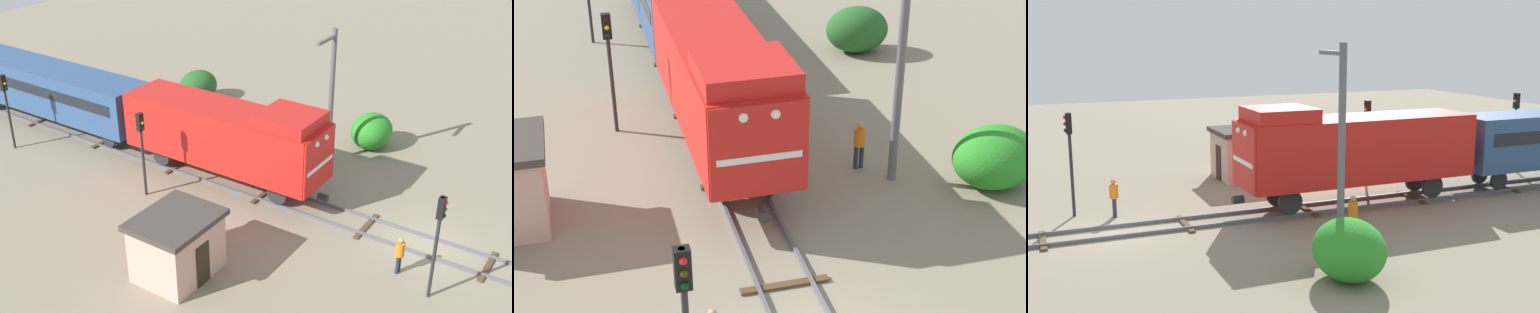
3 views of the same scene
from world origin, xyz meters
The scene contains 13 objects.
ground_plane centered at (0.00, 0.00, 0.00)m, with size 101.05×101.05×0.00m, color gray.
railway_track centered at (0.00, 0.00, 0.07)m, with size 2.40×67.37×0.16m.
locomotive centered at (0.00, 10.75, 2.77)m, with size 2.90×11.60×4.60m.
passenger_car_leading centered at (0.00, 24.08, 2.52)m, with size 2.84×14.00×3.66m.
traffic_signal_near centered at (-3.20, -1.36, 3.15)m, with size 0.32×0.34×4.56m.
traffic_signal_mid centered at (-3.40, 13.43, 3.10)m, with size 0.32×0.34×4.48m.
traffic_signal_far centered at (-3.60, 23.49, 3.10)m, with size 0.32×0.34×4.47m.
worker_near_track centered at (-2.40, 0.27, 1.00)m, with size 0.38×0.38×1.70m.
worker_by_signal centered at (4.20, 8.44, 1.00)m, with size 0.38×0.38×1.70m.
catenary_mast centered at (4.94, 7.47, 4.04)m, with size 1.94×0.28×7.60m.
relay_hut centered at (-7.50, 7.90, 1.39)m, with size 3.50×2.90×2.74m.
bush_near centered at (8.14, 19.09, 1.05)m, with size 2.90×2.37×2.11m, color #255C26.
bush_far centered at (7.96, 6.22, 1.02)m, with size 2.82×2.31×2.05m, color #2A8A26.
Camera 1 is at (-23.84, -6.79, 16.56)m, focal length 45.00 mm.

